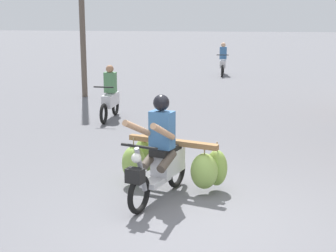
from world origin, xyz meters
TOP-DOWN VIEW (x-y plane):
  - ground_plane at (0.00, 0.00)m, footprint 120.00×120.00m
  - motorbike_main_loaded at (-0.48, 1.07)m, footprint 1.83×2.00m
  - motorbike_distant_ahead_left at (-0.04, 15.65)m, footprint 0.50×1.62m
  - motorbike_distant_ahead_right at (-2.67, 6.22)m, footprint 0.50×1.62m

SIDE VIEW (x-z plane):
  - ground_plane at x=0.00m, z-range 0.00..0.00m
  - motorbike_main_loaded at x=-0.48m, z-range -0.28..1.30m
  - motorbike_distant_ahead_left at x=-0.04m, z-range -0.13..1.27m
  - motorbike_distant_ahead_right at x=-2.67m, z-range -0.13..1.27m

